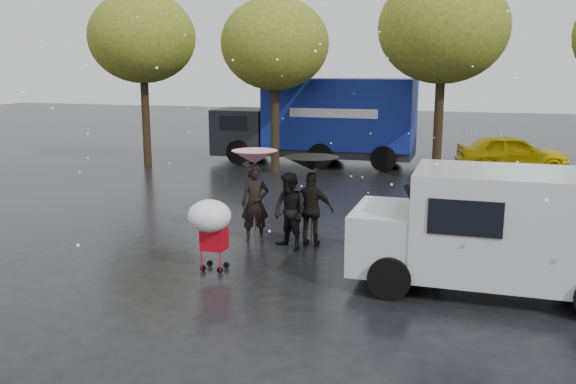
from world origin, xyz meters
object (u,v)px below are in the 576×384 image
(person_black, at_px, (312,209))
(yellow_taxi, at_px, (512,153))
(person_pink, at_px, (255,203))
(vendor_cart, at_px, (413,233))
(white_van, at_px, (501,229))
(blue_truck, at_px, (320,121))
(shopping_cart, at_px, (210,220))

(person_black, xyz_separation_m, yellow_taxi, (4.76, 12.09, -0.14))
(person_pink, height_order, vendor_cart, person_pink)
(white_van, bearing_deg, blue_truck, 116.72)
(person_pink, distance_m, white_van, 5.57)
(person_pink, distance_m, person_black, 1.35)
(yellow_taxi, bearing_deg, vendor_cart, 157.98)
(vendor_cart, distance_m, yellow_taxi, 13.20)
(person_black, xyz_separation_m, shopping_cart, (-1.41, -2.32, 0.22))
(vendor_cart, relative_size, yellow_taxi, 0.37)
(shopping_cart, bearing_deg, person_pink, 88.41)
(white_van, relative_size, blue_truck, 0.59)
(person_pink, relative_size, yellow_taxi, 0.43)
(shopping_cart, relative_size, yellow_taxi, 0.35)
(person_pink, bearing_deg, shopping_cart, -113.80)
(person_black, xyz_separation_m, blue_truck, (-2.78, 11.63, 0.91))
(vendor_cart, height_order, shopping_cart, shopping_cart)
(shopping_cart, distance_m, yellow_taxi, 15.68)
(blue_truck, bearing_deg, yellow_taxi, 3.49)
(vendor_cart, bearing_deg, person_pink, 166.34)
(yellow_taxi, bearing_deg, shopping_cart, 145.36)
(white_van, bearing_deg, person_black, 156.35)
(shopping_cart, bearing_deg, yellow_taxi, 66.80)
(blue_truck, bearing_deg, white_van, -63.28)
(vendor_cart, bearing_deg, blue_truck, 112.25)
(vendor_cart, distance_m, blue_truck, 13.56)
(vendor_cart, height_order, blue_truck, blue_truck)
(person_black, relative_size, shopping_cart, 1.15)
(person_pink, distance_m, blue_truck, 11.74)
(person_black, bearing_deg, shopping_cart, 57.88)
(person_black, bearing_deg, white_van, 155.55)
(vendor_cart, distance_m, white_van, 1.86)
(vendor_cart, distance_m, shopping_cart, 4.03)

